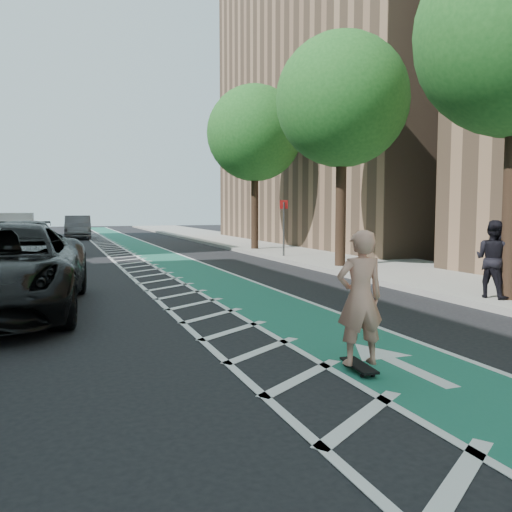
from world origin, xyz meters
name	(u,v)px	position (x,y,z in m)	size (l,w,h in m)	color
ground	(147,338)	(0.00, 0.00, 0.00)	(120.00, 120.00, 0.00)	black
bike_lane	(187,268)	(3.00, 10.00, 0.01)	(2.00, 90.00, 0.01)	#1A5E45
buffer_strip	(145,270)	(1.50, 10.00, 0.01)	(1.40, 90.00, 0.01)	silver
sidewalk_right	(347,260)	(9.50, 10.00, 0.07)	(5.00, 90.00, 0.15)	gray
curb_right	(291,262)	(7.05, 10.00, 0.08)	(0.12, 90.00, 0.16)	gray
building_right_far	(382,87)	(17.50, 20.00, 9.50)	(14.00, 22.00, 19.00)	#84664C
tree_r_c	(338,102)	(7.90, 8.00, 5.77)	(4.20, 4.20, 7.90)	#382619
tree_r_d	(257,133)	(7.90, 16.00, 5.77)	(4.20, 4.20, 7.90)	#382619
sign_post	(284,227)	(7.60, 12.00, 1.35)	(0.35, 0.08, 2.47)	#4C4C4C
skateboard	(359,366)	(2.30, -2.82, 0.08)	(0.30, 0.78, 0.10)	black
skateboarder	(360,298)	(2.30, -2.82, 0.98)	(0.64, 0.42, 1.75)	tan
suv_near	(1,269)	(-2.40, 3.07, 0.92)	(3.04, 6.59, 1.83)	black
suv_far	(26,245)	(-2.36, 12.15, 0.84)	(2.36, 5.80, 1.68)	black
car_silver	(14,238)	(-3.30, 20.38, 0.66)	(1.56, 3.89, 1.33)	#A0A1A5
car_grey	(78,227)	(0.13, 31.58, 0.82)	(1.74, 4.98, 1.64)	#525156
pedestrian	(493,259)	(7.71, 0.51, 1.01)	(0.84, 0.65, 1.72)	black
box_truck	(17,228)	(-3.76, 30.60, 0.85)	(2.07, 4.45, 1.85)	silver
barrel_a	(11,268)	(-2.56, 7.87, 0.46)	(0.71, 0.71, 0.97)	#DE430B
barrel_b	(44,252)	(-1.80, 14.00, 0.42)	(0.66, 0.66, 0.90)	#F94E0D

